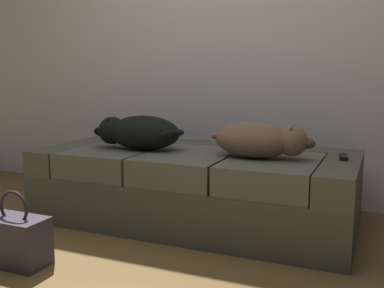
{
  "coord_description": "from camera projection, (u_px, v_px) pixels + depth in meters",
  "views": [
    {
      "loc": [
        1.08,
        -1.52,
        0.94
      ],
      "look_at": [
        0.0,
        1.0,
        0.51
      ],
      "focal_mm": 42.01,
      "sensor_mm": 36.0,
      "label": 1
    }
  ],
  "objects": [
    {
      "name": "tv_remote",
      "position": [
        343.0,
        157.0,
        2.56
      ],
      "size": [
        0.06,
        0.15,
        0.02
      ],
      "primitive_type": "cube",
      "rotation": [
        0.0,
        0.0,
        0.12
      ],
      "color": "black",
      "rests_on": "couch"
    },
    {
      "name": "handbag",
      "position": [
        16.0,
        240.0,
        2.22
      ],
      "size": [
        0.32,
        0.18,
        0.38
      ],
      "color": "#3B3541",
      "rests_on": "ground"
    },
    {
      "name": "dog_dark",
      "position": [
        138.0,
        132.0,
        2.86
      ],
      "size": [
        0.64,
        0.31,
        0.22
      ],
      "color": "black",
      "rests_on": "couch"
    },
    {
      "name": "couch",
      "position": [
        195.0,
        186.0,
        2.87
      ],
      "size": [
        1.96,
        0.9,
        0.46
      ],
      "color": "#4B4C3C",
      "rests_on": "ground"
    },
    {
      "name": "back_wall",
      "position": [
        232.0,
        11.0,
        3.32
      ],
      "size": [
        6.4,
        0.1,
        2.8
      ],
      "primitive_type": "cube",
      "color": "silver",
      "rests_on": "ground"
    },
    {
      "name": "dog_tan",
      "position": [
        260.0,
        140.0,
        2.56
      ],
      "size": [
        0.62,
        0.27,
        0.21
      ],
      "color": "#826349",
      "rests_on": "couch"
    }
  ]
}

